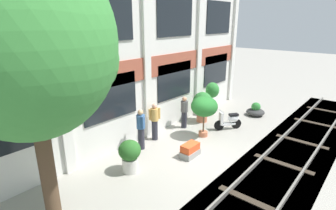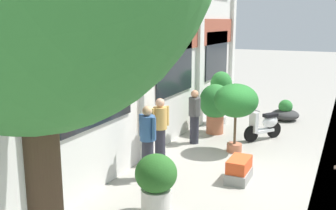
% 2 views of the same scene
% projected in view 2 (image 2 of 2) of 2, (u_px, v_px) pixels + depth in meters
% --- Properties ---
extents(ground_plane, '(80.00, 80.00, 0.00)m').
position_uv_depth(ground_plane, '(244.00, 176.00, 8.99)').
color(ground_plane, '#9E998E').
extents(apartment_facade, '(15.64, 0.64, 7.17)m').
position_uv_depth(apartment_facade, '(133.00, 17.00, 9.41)').
color(apartment_facade, silver).
rests_on(apartment_facade, ground).
extents(potted_plant_fluted_column, '(0.76, 0.76, 1.16)m').
position_uv_depth(potted_plant_fluted_column, '(156.00, 181.00, 7.08)').
color(potted_plant_fluted_column, beige).
rests_on(potted_plant_fluted_column, ground).
extents(potted_plant_square_trough, '(0.84, 0.49, 0.51)m').
position_uv_depth(potted_plant_square_trough, '(239.00, 170.00, 8.73)').
color(potted_plant_square_trough, gray).
rests_on(potted_plant_square_trough, ground).
extents(potted_plant_stone_basin, '(1.01, 1.01, 1.57)m').
position_uv_depth(potted_plant_stone_basin, '(215.00, 104.00, 12.26)').
color(potted_plant_stone_basin, '#B76647').
rests_on(potted_plant_stone_basin, ground).
extents(potted_plant_low_pan, '(1.18, 1.18, 1.87)m').
position_uv_depth(potted_plant_low_pan, '(236.00, 102.00, 10.42)').
color(potted_plant_low_pan, '#B76647').
rests_on(potted_plant_low_pan, ground).
extents(potted_plant_tall_urn, '(0.74, 0.74, 1.80)m').
position_uv_depth(potted_plant_tall_urn, '(221.00, 87.00, 13.46)').
color(potted_plant_tall_urn, beige).
rests_on(potted_plant_tall_urn, ground).
extents(potted_plant_wide_bowl, '(0.98, 0.98, 0.74)m').
position_uv_depth(potted_plant_wide_bowl, '(285.00, 113.00, 14.05)').
color(potted_plant_wide_bowl, '#333333').
rests_on(potted_plant_wide_bowl, ground).
extents(scooter_near_curb, '(1.17, 0.88, 0.98)m').
position_uv_depth(scooter_near_curb, '(265.00, 125.00, 11.71)').
color(scooter_near_curb, black).
rests_on(scooter_near_curb, ground).
extents(resident_by_doorway, '(0.48, 0.34, 1.66)m').
position_uv_depth(resident_by_doorway, '(160.00, 129.00, 9.63)').
color(resident_by_doorway, '#282833').
rests_on(resident_by_doorway, ground).
extents(resident_watching_tracks, '(0.47, 0.34, 1.57)m').
position_uv_depth(resident_watching_tracks, '(194.00, 115.00, 11.26)').
color(resident_watching_tracks, '#282833').
rests_on(resident_watching_tracks, ground).
extents(resident_near_plants, '(0.34, 0.50, 1.68)m').
position_uv_depth(resident_near_plants, '(148.00, 140.00, 8.68)').
color(resident_near_plants, '#282833').
rests_on(resident_near_plants, ground).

